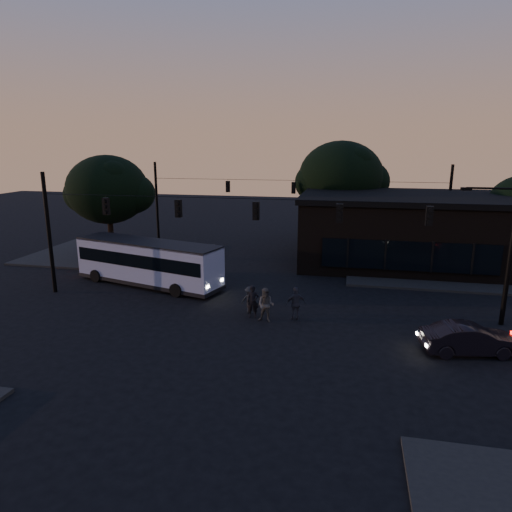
% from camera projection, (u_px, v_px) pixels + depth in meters
% --- Properties ---
extents(ground, '(120.00, 120.00, 0.00)m').
position_uv_depth(ground, '(239.00, 334.00, 22.45)').
color(ground, black).
rests_on(ground, ground).
extents(sidewalk_far_right, '(14.00, 10.00, 0.15)m').
position_uv_depth(sidewalk_far_right, '(445.00, 271.00, 33.32)').
color(sidewalk_far_right, black).
rests_on(sidewalk_far_right, ground).
extents(sidewalk_far_left, '(14.00, 10.00, 0.15)m').
position_uv_depth(sidewalk_far_left, '(119.00, 254.00, 38.55)').
color(sidewalk_far_left, black).
rests_on(sidewalk_far_left, ground).
extents(building, '(15.40, 10.41, 5.40)m').
position_uv_depth(building, '(402.00, 229.00, 35.17)').
color(building, black).
rests_on(building, ground).
extents(tree_behind, '(7.60, 7.60, 9.43)m').
position_uv_depth(tree_behind, '(341.00, 177.00, 41.07)').
color(tree_behind, black).
rests_on(tree_behind, ground).
extents(tree_left, '(6.40, 6.40, 8.30)m').
position_uv_depth(tree_left, '(108.00, 190.00, 36.29)').
color(tree_left, black).
rests_on(tree_left, ground).
extents(signal_rig_near, '(26.24, 0.30, 7.50)m').
position_uv_depth(signal_rig_near, '(256.00, 231.00, 25.19)').
color(signal_rig_near, black).
rests_on(signal_rig_near, ground).
extents(signal_rig_far, '(26.24, 0.30, 7.50)m').
position_uv_depth(signal_rig_far, '(293.00, 201.00, 40.45)').
color(signal_rig_far, black).
rests_on(signal_rig_far, ground).
extents(bus, '(10.74, 5.18, 2.95)m').
position_uv_depth(bus, '(148.00, 261.00, 29.94)').
color(bus, '#969CBF').
rests_on(bus, ground).
extents(car, '(4.34, 2.16, 1.37)m').
position_uv_depth(car, '(470.00, 339.00, 20.20)').
color(car, black).
rests_on(car, ground).
extents(pedestrian_a, '(0.70, 0.51, 1.79)m').
position_uv_depth(pedestrian_a, '(253.00, 302.00, 24.41)').
color(pedestrian_a, black).
rests_on(pedestrian_a, ground).
extents(pedestrian_b, '(0.96, 0.79, 1.82)m').
position_uv_depth(pedestrian_b, '(266.00, 305.00, 23.83)').
color(pedestrian_b, '#44423E').
rests_on(pedestrian_b, ground).
extents(pedestrian_c, '(1.17, 0.78, 1.84)m').
position_uv_depth(pedestrian_c, '(296.00, 304.00, 23.99)').
color(pedestrian_c, '#27272F').
rests_on(pedestrian_c, ground).
extents(pedestrian_d, '(1.03, 0.64, 1.53)m').
position_uv_depth(pedestrian_d, '(250.00, 300.00, 25.05)').
color(pedestrian_d, black).
rests_on(pedestrian_d, ground).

